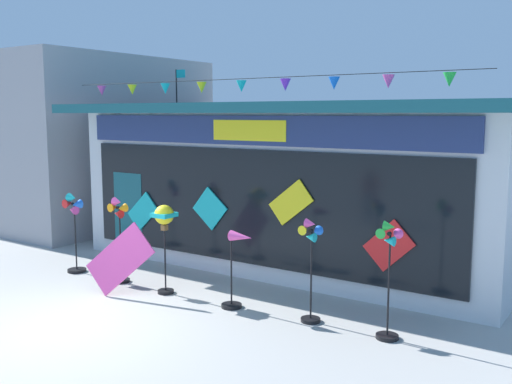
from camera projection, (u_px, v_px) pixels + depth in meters
ground_plane at (68, 326)px, 9.23m from camera, size 80.00×80.00×0.00m
kite_shop_building at (318, 179)px, 13.91m from camera, size 9.97×6.72×4.61m
wind_spinner_far_left at (74, 221)px, 12.24m from camera, size 0.45×0.39×1.70m
wind_spinner_left at (119, 226)px, 11.47m from camera, size 0.41×0.33×1.73m
wind_spinner_center_left at (164, 222)px, 10.75m from camera, size 0.37×0.37×1.69m
wind_spinner_center_right at (237, 261)px, 9.94m from camera, size 0.61×0.36×1.38m
wind_spinner_right at (311, 257)px, 9.26m from camera, size 0.37×0.32×1.71m
wind_spinner_far_right at (389, 267)px, 8.55m from camera, size 0.37×0.34×1.80m
display_kite_on_ground at (120, 259)px, 10.72m from camera, size 1.38×0.46×1.38m
neighbour_building at (59, 140)px, 18.99m from camera, size 7.69×6.54×5.03m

